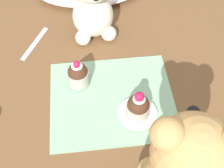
{
  "coord_description": "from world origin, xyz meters",
  "views": [
    {
      "loc": [
        -0.04,
        -0.38,
        0.56
      ],
      "look_at": [
        0.0,
        0.0,
        0.06
      ],
      "focal_mm": 50.0,
      "sensor_mm": 36.0,
      "label": 1
    }
  ],
  "objects_px": {
    "teddy_bear_cream": "(92,0)",
    "teaspoon": "(35,43)",
    "saucer_plate": "(137,113)",
    "cupcake_near_tan_bear": "(138,106)",
    "cupcake_near_cream_bear": "(78,75)"
  },
  "relations": [
    {
      "from": "teddy_bear_cream",
      "to": "teaspoon",
      "type": "bearing_deg",
      "value": -178.74
    },
    {
      "from": "saucer_plate",
      "to": "teaspoon",
      "type": "relative_size",
      "value": 0.68
    },
    {
      "from": "cupcake_near_tan_bear",
      "to": "teaspoon",
      "type": "bearing_deg",
      "value": 133.06
    },
    {
      "from": "cupcake_near_tan_bear",
      "to": "teaspoon",
      "type": "height_order",
      "value": "cupcake_near_tan_bear"
    },
    {
      "from": "teddy_bear_cream",
      "to": "cupcake_near_cream_bear",
      "type": "height_order",
      "value": "teddy_bear_cream"
    },
    {
      "from": "teaspoon",
      "to": "saucer_plate",
      "type": "bearing_deg",
      "value": -109.83
    },
    {
      "from": "cupcake_near_cream_bear",
      "to": "teaspoon",
      "type": "relative_size",
      "value": 0.57
    },
    {
      "from": "cupcake_near_cream_bear",
      "to": "saucer_plate",
      "type": "bearing_deg",
      "value": -39.78
    },
    {
      "from": "cupcake_near_cream_bear",
      "to": "cupcake_near_tan_bear",
      "type": "distance_m",
      "value": 0.15
    },
    {
      "from": "teddy_bear_cream",
      "to": "teaspoon",
      "type": "height_order",
      "value": "teddy_bear_cream"
    },
    {
      "from": "cupcake_near_tan_bear",
      "to": "teddy_bear_cream",
      "type": "bearing_deg",
      "value": 105.36
    },
    {
      "from": "teddy_bear_cream",
      "to": "cupcake_near_tan_bear",
      "type": "xyz_separation_m",
      "value": [
        0.07,
        -0.26,
        -0.07
      ]
    },
    {
      "from": "teddy_bear_cream",
      "to": "teaspoon",
      "type": "distance_m",
      "value": 0.18
    },
    {
      "from": "cupcake_near_cream_bear",
      "to": "teaspoon",
      "type": "bearing_deg",
      "value": 126.84
    },
    {
      "from": "saucer_plate",
      "to": "teaspoon",
      "type": "distance_m",
      "value": 0.32
    }
  ]
}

